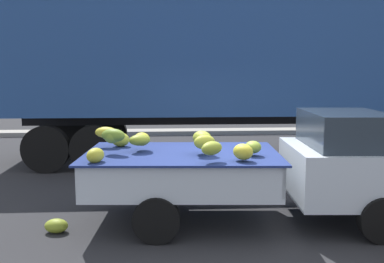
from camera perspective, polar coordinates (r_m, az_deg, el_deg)
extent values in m
plane|color=#28282B|center=(6.94, 5.50, -11.51)|extent=(220.00, 220.00, 0.00)
cube|color=gray|center=(15.93, 0.16, -0.05)|extent=(80.00, 0.80, 0.16)
cube|color=silver|center=(7.11, 20.80, -4.91)|extent=(2.14, 1.90, 0.78)
cube|color=#28333D|center=(6.93, 19.49, 0.29)|extent=(1.22, 1.62, 0.52)
cube|color=silver|center=(6.70, -1.30, -7.00)|extent=(2.90, 1.95, 0.08)
cube|color=silver|center=(7.48, -1.17, -3.37)|extent=(2.79, 0.23, 0.44)
cube|color=silver|center=(5.80, -1.50, -6.71)|extent=(2.79, 0.23, 0.44)
cube|color=silver|center=(6.75, 10.45, -4.75)|extent=(0.16, 1.77, 0.44)
cube|color=silver|center=(6.81, -12.97, -4.71)|extent=(0.16, 1.77, 0.44)
cube|color=#B21914|center=(7.52, -1.16, -3.62)|extent=(2.68, 0.19, 0.07)
cube|color=navy|center=(6.59, -1.32, -2.88)|extent=(3.03, 2.07, 0.03)
ellipsoid|color=gold|center=(5.97, 6.71, -2.66)|extent=(0.37, 0.39, 0.22)
ellipsoid|color=olive|center=(6.36, 8.02, -2.04)|extent=(0.25, 0.28, 0.18)
ellipsoid|color=olive|center=(6.50, -10.30, -0.50)|extent=(0.43, 0.36, 0.20)
ellipsoid|color=gold|center=(6.00, -12.57, -3.08)|extent=(0.31, 0.36, 0.20)
ellipsoid|color=#95A52E|center=(5.84, 2.61, -2.21)|extent=(0.39, 0.38, 0.19)
ellipsoid|color=olive|center=(6.53, -10.54, -0.57)|extent=(0.34, 0.37, 0.22)
ellipsoid|color=gold|center=(7.11, -11.20, -0.12)|extent=(0.41, 0.31, 0.18)
ellipsoid|color=olive|center=(6.61, -6.88, -1.11)|extent=(0.41, 0.38, 0.17)
ellipsoid|color=gold|center=(6.26, 1.66, -1.41)|extent=(0.36, 0.26, 0.21)
ellipsoid|color=#9AA62D|center=(6.41, 1.34, -0.88)|extent=(0.36, 0.43, 0.22)
ellipsoid|color=#A4B032|center=(7.15, -9.38, -1.06)|extent=(0.33, 0.29, 0.23)
ellipsoid|color=gold|center=(6.73, -6.61, -1.00)|extent=(0.25, 0.34, 0.21)
cylinder|color=black|center=(8.01, 18.80, -6.84)|extent=(0.65, 0.24, 0.64)
cylinder|color=black|center=(6.49, 23.71, -10.59)|extent=(0.65, 0.24, 0.64)
cylinder|color=black|center=(7.61, -3.66, -7.21)|extent=(0.65, 0.24, 0.64)
cylinder|color=black|center=(5.98, -4.71, -11.51)|extent=(0.65, 0.24, 0.64)
cube|color=navy|center=(11.29, 6.53, 9.41)|extent=(12.01, 2.57, 2.70)
cube|color=black|center=(11.35, 6.41, 1.82)|extent=(11.04, 0.46, 0.30)
cylinder|color=black|center=(12.56, -11.01, -0.26)|extent=(1.08, 0.31, 1.08)
cylinder|color=black|center=(10.22, -12.76, -2.19)|extent=(1.08, 0.31, 1.08)
cylinder|color=black|center=(12.75, -15.83, -0.30)|extent=(1.08, 0.31, 1.08)
cylinder|color=black|center=(10.45, -18.62, -2.19)|extent=(1.08, 0.31, 1.08)
cylinder|color=#38383A|center=(12.41, 21.57, -0.38)|extent=(0.18, 0.18, 1.25)
ellipsoid|color=olive|center=(6.68, -17.39, -11.73)|extent=(0.37, 0.30, 0.20)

